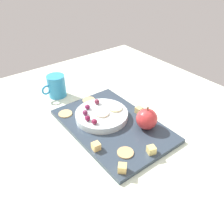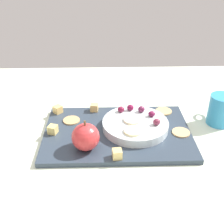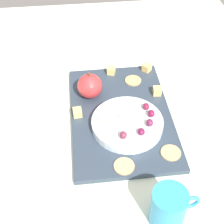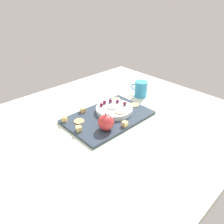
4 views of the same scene
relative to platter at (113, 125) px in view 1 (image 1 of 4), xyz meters
The scene contains 20 objects.
table 4.97cm from the platter, 37.71° to the left, with size 127.13×106.29×3.56cm, color silver.
platter is the anchor object (origin of this frame).
serving_dish 5.38cm from the platter, 169.36° to the right, with size 18.16×18.16×2.30cm, color silver.
apple_whole 11.91cm from the platter, 42.79° to the left, with size 6.93×6.93×6.93cm, color red.
apple_stem 13.86cm from the platter, 42.79° to the left, with size 0.50×0.50×1.20cm, color brown.
cheese_cube_0 11.62cm from the platter, 87.00° to the left, with size 2.24×2.24×2.24cm, color #E0C475.
cheese_cube_1 20.50cm from the platter, 30.42° to the right, with size 2.24×2.24×2.24cm, color #F0C56E.
cheese_cube_2 17.61cm from the platter, ahead, with size 2.24×2.24×2.24cm, color #E2CA72.
cheese_cube_3 13.10cm from the platter, 59.41° to the right, with size 2.24×2.24×2.24cm, color #F2C271.
cracker_0 14.20cm from the platter, 22.48° to the right, with size 4.82×4.82×0.40cm, color tan.
cracker_1 17.72cm from the platter, 145.97° to the right, with size 4.82×4.82×0.40cm, color tan.
cracker_2 17.29cm from the platter, behind, with size 4.82×4.82×0.40cm, color tan.
grape_0 11.18cm from the platter, behind, with size 1.95×1.75×1.82cm, color maroon.
grape_1 10.18cm from the platter, 139.73° to the right, with size 1.95×1.75×1.81cm, color #672144.
grape_2 9.07cm from the platter, 119.74° to the right, with size 1.95×1.75×1.80cm, color maroon.
grape_3 7.50cm from the platter, 101.62° to the right, with size 1.95×1.75×1.66cm, color maroon.
grape_4 11.05cm from the platter, 160.20° to the right, with size 1.95×1.75×1.60cm, color maroon.
apple_slice_0 5.41cm from the platter, 162.27° to the right, with size 4.71×4.71×0.60cm, color beige.
apple_slice_1 6.48cm from the platter, 132.64° to the left, with size 4.71×4.71×0.60cm, color beige.
cup 30.73cm from the platter, behind, with size 7.12×10.32×8.91cm.
Camera 1 is at (45.51, -40.51, 53.59)cm, focal length 37.48 mm.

